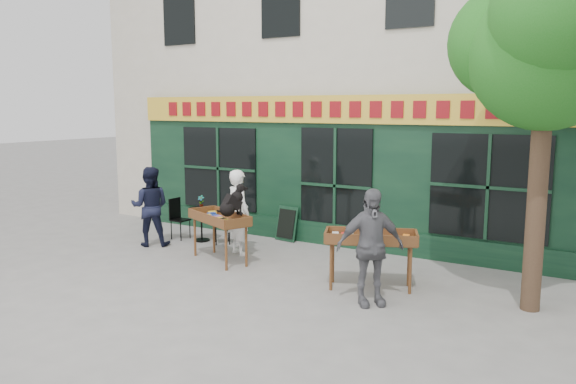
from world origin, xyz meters
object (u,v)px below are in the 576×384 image
(dog, at_px, (232,199))
(man_right, at_px, (370,247))
(book_cart_right, at_px, (371,241))
(bistro_table, at_px, (201,218))
(man_left, at_px, (150,206))
(woman, at_px, (239,212))
(book_cart_center, at_px, (219,221))

(dog, bearing_deg, man_right, 10.50)
(book_cart_right, relative_size, bistro_table, 2.14)
(bistro_table, bearing_deg, man_left, -127.87)
(woman, distance_m, man_left, 2.15)
(dog, xyz_separation_m, man_left, (-2.46, 0.29, -0.41))
(book_cart_right, distance_m, man_left, 5.35)
(book_cart_right, height_order, man_right, man_right)
(woman, bearing_deg, dog, 139.84)
(book_cart_center, relative_size, man_right, 0.89)
(book_cart_right, xyz_separation_m, bistro_table, (-4.64, 1.16, -0.28))
(dog, distance_m, woman, 0.88)
(book_cart_center, xyz_separation_m, book_cart_right, (3.23, -0.02, 0.00))
(man_right, xyz_separation_m, man_left, (-5.64, 1.01, -0.04))
(woman, height_order, man_right, man_right)
(woman, bearing_deg, man_right, -178.65)
(man_left, bearing_deg, man_right, 137.13)
(bistro_table, relative_size, man_left, 0.43)
(dog, relative_size, book_cart_right, 0.37)
(woman, height_order, book_cart_right, woman)
(dog, bearing_deg, book_cart_center, -164.86)
(book_cart_center, relative_size, man_left, 0.92)
(man_left, bearing_deg, woman, 158.29)
(book_cart_center, distance_m, book_cart_right, 3.23)
(book_cart_right, height_order, bistro_table, book_cart_right)
(dog, bearing_deg, book_cart_right, 23.85)
(dog, height_order, man_right, man_right)
(book_cart_right, bearing_deg, man_left, 154.92)
(book_cart_center, bearing_deg, woman, 113.27)
(bistro_table, bearing_deg, book_cart_center, -38.94)
(man_right, bearing_deg, woman, 115.79)
(man_right, bearing_deg, book_cart_right, 69.51)
(dog, xyz_separation_m, bistro_table, (-1.76, 1.19, -0.75))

